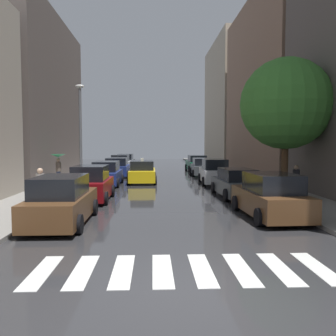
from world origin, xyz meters
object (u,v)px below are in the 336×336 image
object	(u,v)px
parked_car_right_nearest	(270,197)
pedestrian_far_side	(296,179)
parked_car_left_sixth	(126,161)
parked_car_right_fourth	(203,167)
lamp_post_left	(80,127)
taxi_midroad	(142,172)
parked_car_right_fifth	(197,164)
parked_car_left_nearest	(62,202)
parked_car_right_second	(236,183)
parked_car_left_fourth	(117,168)
parked_car_left_fifth	(121,164)
pedestrian_foreground	(40,187)
street_tree_right	(286,104)
pedestrian_near_tree	(58,162)
parked_car_left_third	(107,174)
parked_car_left_second	(91,185)
parked_car_right_third	(214,172)

from	to	relation	value
parked_car_right_nearest	pedestrian_far_side	world-z (taller)	pedestrian_far_side
parked_car_left_sixth	parked_car_right_fourth	world-z (taller)	parked_car_left_sixth
lamp_post_left	taxi_midroad	bearing A→B (deg)	21.34
parked_car_right_fifth	pedestrian_far_side	bearing A→B (deg)	-171.88
parked_car_left_nearest	lamp_post_left	size ratio (longest dim) A/B	0.70
parked_car_left_nearest	parked_car_right_fourth	size ratio (longest dim) A/B	1.08
parked_car_right_second	lamp_post_left	world-z (taller)	lamp_post_left
parked_car_left_nearest	parked_car_right_fifth	bearing A→B (deg)	-17.84
parked_car_left_fourth	parked_car_right_fourth	world-z (taller)	parked_car_left_fourth
parked_car_left_fifth	pedestrian_far_side	bearing A→B (deg)	-146.81
parked_car_left_sixth	pedestrian_foreground	world-z (taller)	pedestrian_foreground
parked_car_left_sixth	street_tree_right	xyz separation A→B (m)	(10.24, -24.80, 4.18)
parked_car_left_sixth	lamp_post_left	world-z (taller)	lamp_post_left
parked_car_right_fourth	pedestrian_foreground	size ratio (longest dim) A/B	2.58
parked_car_right_second	parked_car_left_fourth	bearing A→B (deg)	29.73
pedestrian_near_tree	parked_car_right_second	bearing A→B (deg)	-37.63
parked_car_left_fourth	pedestrian_far_side	distance (m)	16.43
parked_car_left_nearest	parked_car_left_fourth	world-z (taller)	parked_car_left_nearest
parked_car_left_nearest	street_tree_right	distance (m)	12.51
parked_car_left_nearest	parked_car_right_second	xyz separation A→B (m)	(7.74, 6.25, -0.08)
parked_car_right_fifth	parked_car_left_fourth	bearing A→B (deg)	127.22
parked_car_left_nearest	street_tree_right	bearing A→B (deg)	-60.11
parked_car_right_second	street_tree_right	size ratio (longest dim) A/B	0.64
parked_car_right_nearest	parked_car_left_fourth	bearing A→B (deg)	21.37
taxi_midroad	lamp_post_left	world-z (taller)	lamp_post_left
parked_car_right_nearest	taxi_midroad	world-z (taller)	taxi_midroad
pedestrian_near_tree	street_tree_right	bearing A→B (deg)	-34.38
pedestrian_near_tree	parked_car_right_nearest	bearing A→B (deg)	-55.28
parked_car_right_fourth	lamp_post_left	world-z (taller)	lamp_post_left
taxi_midroad	pedestrian_far_side	size ratio (longest dim) A/B	2.73
parked_car_left_nearest	parked_car_right_second	size ratio (longest dim) A/B	1.01
parked_car_left_third	parked_car_right_fourth	xyz separation A→B (m)	(7.66, 7.39, -0.04)
parked_car_left_second	parked_car_left_sixth	bearing A→B (deg)	0.90
parked_car_right_nearest	taxi_midroad	xyz separation A→B (m)	(-5.32, 12.67, -0.04)
parked_car_right_fifth	pedestrian_near_tree	world-z (taller)	pedestrian_near_tree
parked_car_right_nearest	parked_car_right_third	world-z (taller)	parked_car_right_third
parked_car_right_third	lamp_post_left	distance (m)	9.84
parked_car_right_nearest	pedestrian_foreground	distance (m)	9.59
parked_car_left_nearest	parked_car_right_third	distance (m)	14.63
parked_car_right_second	pedestrian_foreground	bearing A→B (deg)	108.30
parked_car_left_fifth	parked_car_right_third	size ratio (longest dim) A/B	0.99
parked_car_left_fourth	street_tree_right	bearing A→B (deg)	-140.94
parked_car_left_nearest	pedestrian_near_tree	world-z (taller)	pedestrian_near_tree
parked_car_left_fifth	taxi_midroad	distance (m)	11.00
parked_car_left_third	lamp_post_left	world-z (taller)	lamp_post_left
pedestrian_far_side	parked_car_left_fifth	bearing A→B (deg)	-172.81
parked_car_left_third	parked_car_left_fifth	xyz separation A→B (m)	(-0.14, 12.35, 0.02)
parked_car_right_fourth	pedestrian_near_tree	size ratio (longest dim) A/B	2.18
parked_car_left_nearest	parked_car_right_nearest	world-z (taller)	parked_car_left_nearest
parked_car_right_third	taxi_midroad	xyz separation A→B (m)	(-5.16, 1.02, -0.06)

